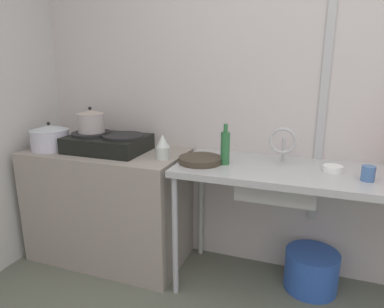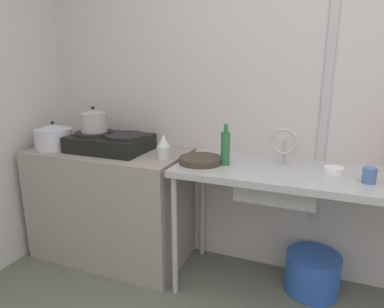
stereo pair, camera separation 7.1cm
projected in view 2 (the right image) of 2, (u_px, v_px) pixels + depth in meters
name	position (u px, v px, depth m)	size (l,w,h in m)	color
wall_back	(329.00, 79.00, 2.10)	(4.94, 0.10, 2.69)	beige
wall_metal_strip	(329.00, 56.00, 2.01)	(0.05, 0.01, 2.15)	#ACAEAE
counter_concrete	(111.00, 203.00, 2.55)	(1.14, 0.58, 0.83)	gray
counter_sink	(312.00, 182.00, 1.95)	(1.62, 0.58, 0.83)	#ACAEAE
stove	(110.00, 142.00, 2.42)	(0.55, 0.39, 0.13)	black
pot_on_left_burner	(93.00, 121.00, 2.42)	(0.19, 0.19, 0.18)	#A79D9B
pot_beside_stove	(53.00, 136.00, 2.46)	(0.27, 0.27, 0.20)	silver
percolator	(163.00, 147.00, 2.20)	(0.09, 0.09, 0.16)	#BBC4BC
sink_basin	(276.00, 184.00, 1.99)	(0.45, 0.30, 0.17)	#ACAEAE
faucet	(283.00, 143.00, 2.03)	(0.16, 0.09, 0.23)	#ACAEAE
frying_pan	(200.00, 160.00, 2.12)	(0.27, 0.27, 0.04)	#3C3226
cup_by_rack	(368.00, 175.00, 1.76)	(0.07, 0.07, 0.08)	#436AA2
small_bowl_on_drainboard	(333.00, 170.00, 1.92)	(0.11, 0.11, 0.04)	white
bottle_by_sink	(225.00, 148.00, 2.06)	(0.06, 0.06, 0.25)	#2B6838
bucket_on_floor	(311.00, 273.00, 2.18)	(0.34, 0.34, 0.26)	#2B54B1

